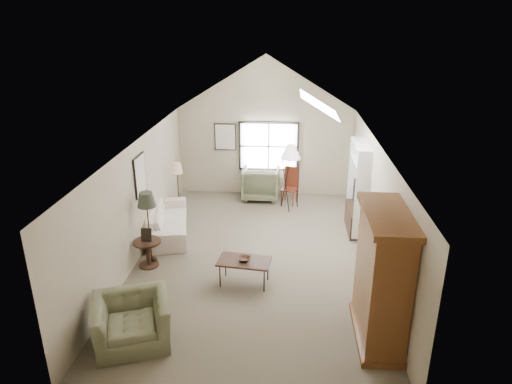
# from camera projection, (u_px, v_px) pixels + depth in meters

# --- Properties ---
(room_shell) EXTENTS (5.01, 8.01, 4.00)m
(room_shell) POSITION_uv_depth(u_px,v_px,m) (254.00, 111.00, 8.74)
(room_shell) COLOR #746753
(room_shell) RESTS_ON ground
(window) EXTENTS (1.72, 0.08, 1.42)m
(window) POSITION_uv_depth(u_px,v_px,m) (269.00, 146.00, 13.05)
(window) COLOR black
(window) RESTS_ON room_shell
(skylight) EXTENTS (0.80, 1.20, 0.52)m
(skylight) POSITION_uv_depth(u_px,v_px,m) (320.00, 104.00, 9.48)
(skylight) COLOR white
(skylight) RESTS_ON room_shell
(wall_art) EXTENTS (1.97, 3.71, 0.88)m
(wall_art) POSITION_uv_depth(u_px,v_px,m) (184.00, 155.00, 11.20)
(wall_art) COLOR black
(wall_art) RESTS_ON room_shell
(armoire) EXTENTS (0.60, 1.50, 2.20)m
(armoire) POSITION_uv_depth(u_px,v_px,m) (382.00, 277.00, 7.10)
(armoire) COLOR brown
(armoire) RESTS_ON ground
(tv_alcove) EXTENTS (0.32, 1.30, 2.10)m
(tv_alcove) POSITION_uv_depth(u_px,v_px,m) (358.00, 186.00, 10.80)
(tv_alcove) COLOR white
(tv_alcove) RESTS_ON ground
(media_console) EXTENTS (0.34, 1.18, 0.60)m
(media_console) POSITION_uv_depth(u_px,v_px,m) (354.00, 219.00, 11.11)
(media_console) COLOR #382316
(media_console) RESTS_ON ground
(tv_panel) EXTENTS (0.05, 0.90, 0.55)m
(tv_panel) POSITION_uv_depth(u_px,v_px,m) (356.00, 195.00, 10.88)
(tv_panel) COLOR black
(tv_panel) RESTS_ON media_console
(sofa) EXTENTS (1.38, 2.44, 0.67)m
(sofa) POSITION_uv_depth(u_px,v_px,m) (167.00, 220.00, 10.99)
(sofa) COLOR white
(sofa) RESTS_ON ground
(armchair_near) EXTENTS (1.45, 1.36, 0.76)m
(armchair_near) POSITION_uv_depth(u_px,v_px,m) (132.00, 321.00, 7.23)
(armchair_near) COLOR #6F704E
(armchair_near) RESTS_ON ground
(armchair_far) EXTENTS (1.05, 1.08, 0.95)m
(armchair_far) POSITION_uv_depth(u_px,v_px,m) (261.00, 183.00, 13.05)
(armchair_far) COLOR #67704F
(armchair_far) RESTS_ON ground
(coffee_table) EXTENTS (1.07, 0.68, 0.51)m
(coffee_table) POSITION_uv_depth(u_px,v_px,m) (244.00, 272.00, 8.88)
(coffee_table) COLOR #3C2118
(coffee_table) RESTS_ON ground
(bowl) EXTENTS (0.27, 0.27, 0.06)m
(bowl) POSITION_uv_depth(u_px,v_px,m) (244.00, 259.00, 8.78)
(bowl) COLOR #3E2419
(bowl) RESTS_ON coffee_table
(side_table) EXTENTS (0.69, 0.69, 0.58)m
(side_table) POSITION_uv_depth(u_px,v_px,m) (148.00, 253.00, 9.51)
(side_table) COLOR #352115
(side_table) RESTS_ON ground
(side_chair) EXTENTS (0.50, 0.50, 1.03)m
(side_chair) POSITION_uv_depth(u_px,v_px,m) (289.00, 186.00, 12.67)
(side_chair) COLOR maroon
(side_chair) RESTS_ON ground
(tripod_lamp) EXTENTS (0.58, 0.58, 1.84)m
(tripod_lamp) POSITION_uv_depth(u_px,v_px,m) (290.00, 177.00, 12.14)
(tripod_lamp) COLOR white
(tripod_lamp) RESTS_ON ground
(dark_lamp) EXTENTS (0.46, 0.46, 1.60)m
(dark_lamp) POSITION_uv_depth(u_px,v_px,m) (149.00, 227.00, 9.52)
(dark_lamp) COLOR #24291D
(dark_lamp) RESTS_ON ground
(tan_lamp) EXTENTS (0.34, 0.34, 1.44)m
(tan_lamp) POSITION_uv_depth(u_px,v_px,m) (178.00, 188.00, 11.97)
(tan_lamp) COLOR tan
(tan_lamp) RESTS_ON ground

